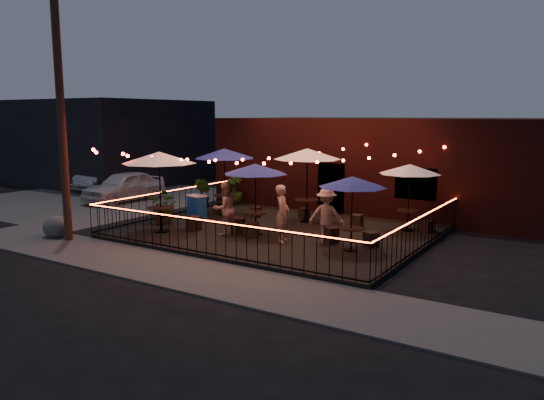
{
  "coord_description": "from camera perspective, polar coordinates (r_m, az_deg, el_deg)",
  "views": [
    {
      "loc": [
        9.56,
        -13.43,
        4.16
      ],
      "look_at": [
        -0.77,
        2.72,
        1.06
      ],
      "focal_mm": 35.0,
      "sensor_mm": 36.0,
      "label": 1
    }
  ],
  "objects": [
    {
      "name": "ground",
      "position": [
        17.0,
        -2.75,
        -4.99
      ],
      "size": [
        110.0,
        110.0,
        0.0
      ],
      "primitive_type": "plane",
      "color": "black",
      "rests_on": "ground"
    },
    {
      "name": "patio",
      "position": [
        18.6,
        0.81,
        -3.5
      ],
      "size": [
        10.0,
        8.0,
        0.15
      ],
      "primitive_type": "cube",
      "color": "black",
      "rests_on": "ground"
    },
    {
      "name": "sidewalk",
      "position": [
        14.56,
        -10.23,
        -7.46
      ],
      "size": [
        18.0,
        2.5,
        0.05
      ],
      "primitive_type": "cube",
      "color": "#44413F",
      "rests_on": "ground"
    },
    {
      "name": "parking_lot",
      "position": [
        28.03,
        -18.22,
        0.2
      ],
      "size": [
        11.0,
        12.0,
        0.02
      ],
      "primitive_type": "cube",
      "color": "#44413F",
      "rests_on": "ground"
    },
    {
      "name": "brick_building",
      "position": [
        25.03,
        12.52,
        4.01
      ],
      "size": [
        14.0,
        8.0,
        4.0
      ],
      "color": "#36100E",
      "rests_on": "ground"
    },
    {
      "name": "background_building",
      "position": [
        35.57,
        -18.33,
        6.04
      ],
      "size": [
        12.0,
        9.0,
        5.0
      ],
      "primitive_type": "cube",
      "color": "black",
      "rests_on": "ground"
    },
    {
      "name": "utility_pole",
      "position": [
        18.47,
        -21.71,
        8.04
      ],
      "size": [
        0.26,
        0.26,
        8.0
      ],
      "primitive_type": "cylinder",
      "color": "#3E2619",
      "rests_on": "ground"
    },
    {
      "name": "fence_front",
      "position": [
        15.3,
        -7.12,
        -4.09
      ],
      "size": [
        10.0,
        0.04,
        1.04
      ],
      "color": "black",
      "rests_on": "patio"
    },
    {
      "name": "fence_left",
      "position": [
        21.5,
        -10.58,
        -0.34
      ],
      "size": [
        0.04,
        8.0,
        1.04
      ],
      "rotation": [
        0.0,
        0.0,
        1.57
      ],
      "color": "black",
      "rests_on": "patio"
    },
    {
      "name": "fence_right",
      "position": [
        16.46,
        15.8,
        -3.43
      ],
      "size": [
        0.04,
        8.0,
        1.04
      ],
      "rotation": [
        0.0,
        0.0,
        1.57
      ],
      "color": "black",
      "rests_on": "patio"
    },
    {
      "name": "festoon_lights",
      "position": [
        18.53,
        -2.32,
        4.09
      ],
      "size": [
        10.02,
        8.72,
        1.32
      ],
      "color": "red",
      "rests_on": "ground"
    },
    {
      "name": "cafe_table_0",
      "position": [
        18.37,
        -12.05,
        4.36
      ],
      "size": [
        2.83,
        2.83,
        2.77
      ],
      "rotation": [
        0.0,
        0.0,
        -0.14
      ],
      "color": "black",
      "rests_on": "patio"
    },
    {
      "name": "cafe_table_1",
      "position": [
        21.06,
        -5.14,
        4.91
      ],
      "size": [
        2.96,
        2.96,
        2.69
      ],
      "rotation": [
        0.0,
        0.0,
        0.25
      ],
      "color": "black",
      "rests_on": "patio"
    },
    {
      "name": "cafe_table_2",
      "position": [
        17.66,
        -1.8,
        3.26
      ],
      "size": [
        2.76,
        2.76,
        2.4
      ],
      "rotation": [
        0.0,
        0.0,
        0.33
      ],
      "color": "black",
      "rests_on": "patio"
    },
    {
      "name": "cafe_table_3",
      "position": [
        19.75,
        3.82,
        4.86
      ],
      "size": [
        3.06,
        3.06,
        2.77
      ],
      "rotation": [
        0.0,
        0.0,
        -0.25
      ],
      "color": "black",
      "rests_on": "patio"
    },
    {
      "name": "cafe_table_4",
      "position": [
        15.62,
        8.65,
        1.82
      ],
      "size": [
        2.49,
        2.49,
        2.23
      ],
      "rotation": [
        0.0,
        0.0,
        0.27
      ],
      "color": "black",
      "rests_on": "patio"
    },
    {
      "name": "cafe_table_5",
      "position": [
        18.78,
        14.61,
        3.14
      ],
      "size": [
        2.36,
        2.36,
        2.33
      ],
      "rotation": [
        0.0,
        0.0,
        0.12
      ],
      "color": "black",
      "rests_on": "patio"
    },
    {
      "name": "bistro_chair_0",
      "position": [
        19.94,
        -11.73,
        -2.02
      ],
      "size": [
        0.38,
        0.38,
        0.41
      ],
      "primitive_type": "cube",
      "rotation": [
        0.0,
        0.0,
        0.1
      ],
      "color": "black",
      "rests_on": "patio"
    },
    {
      "name": "bistro_chair_1",
      "position": [
        18.71,
        -8.42,
        -2.51
      ],
      "size": [
        0.49,
        0.49,
        0.5
      ],
      "primitive_type": "cube",
      "rotation": [
        0.0,
        0.0,
        3.32
      ],
      "color": "black",
      "rests_on": "patio"
    },
    {
      "name": "bistro_chair_2",
      "position": [
        21.76,
        -5.76,
        -0.86
      ],
      "size": [
        0.52,
        0.52,
        0.47
      ],
      "primitive_type": "cube",
      "rotation": [
        0.0,
        0.0,
        -0.39
      ],
      "color": "black",
      "rests_on": "patio"
    },
    {
      "name": "bistro_chair_3",
      "position": [
        20.93,
        -1.76,
        -1.29
      ],
      "size": [
        0.42,
        0.42,
        0.41
      ],
      "primitive_type": "cube",
      "rotation": [
        0.0,
        0.0,
        3.38
      ],
      "color": "black",
      "rests_on": "patio"
    },
    {
      "name": "bistro_chair_4",
      "position": [
        18.21,
        -3.66,
        -2.73
      ],
      "size": [
        0.57,
        0.57,
        0.51
      ],
      "primitive_type": "cube",
      "rotation": [
        0.0,
        0.0,
        0.41
      ],
      "color": "black",
      "rests_on": "patio"
    },
    {
      "name": "bistro_chair_5",
      "position": [
        17.54,
        -2.23,
        -3.24
      ],
      "size": [
        0.49,
        0.49,
        0.48
      ],
      "primitive_type": "cube",
      "rotation": [
        0.0,
        0.0,
        3.38
      ],
      "color": "black",
      "rests_on": "patio"
    },
    {
      "name": "bistro_chair_6",
      "position": [
        20.72,
        3.46,
        -1.43
      ],
      "size": [
        0.44,
        0.44,
        0.4
      ],
      "primitive_type": "cube",
      "rotation": [
        0.0,
        0.0,
        -0.36
      ],
      "color": "black",
      "rests_on": "patio"
    },
    {
      "name": "bistro_chair_7",
      "position": [
        19.71,
        5.73,
        -1.95
      ],
      "size": [
        0.49,
        0.49,
        0.44
      ],
      "primitive_type": "cube",
      "rotation": [
        0.0,
        0.0,
        3.58
      ],
      "color": "black",
      "rests_on": "patio"
    },
    {
      "name": "bistro_chair_8",
      "position": [
        16.85,
        6.27,
        -3.79
      ],
      "size": [
        0.51,
        0.51,
        0.49
      ],
      "primitive_type": "cube",
      "rotation": [
        0.0,
        0.0,
        -0.29
      ],
      "color": "black",
      "rests_on": "patio"
    },
    {
      "name": "bistro_chair_9",
      "position": [
        16.62,
        10.62,
        -4.16
      ],
      "size": [
        0.5,
        0.5,
        0.44
      ],
      "primitive_type": "cube",
      "rotation": [
        0.0,
        0.0,
        2.72
      ],
      "color": "black",
      "rests_on": "patio"
    },
    {
      "name": "bistro_chair_10",
      "position": [
        19.23,
        9.09,
        -2.26
      ],
      "size": [
        0.43,
        0.43,
        0.47
      ],
      "primitive_type": "cube",
      "rotation": [
        0.0,
        0.0,
        0.1
      ],
      "color": "black",
      "rests_on": "patio"
    },
    {
      "name": "bistro_chair_11",
      "position": [
        18.96,
        16.29,
        -2.74
      ],
      "size": [
        0.47,
        0.47,
        0.43
      ],
      "primitive_type": "cube",
      "rotation": [
        0.0,
        0.0,
        2.79
      ],
      "color": "black",
      "rests_on": "patio"
    },
    {
      "name": "patron_a",
      "position": [
        16.78,
        1.12,
        -1.45
      ],
      "size": [
        0.65,
        0.78,
        1.83
      ],
      "primitive_type": "imported",
      "rotation": [
        0.0,
        0.0,
        1.93
      ],
      "color": "#D8AE93",
      "rests_on": "patio"
    },
    {
      "name": "patron_b",
      "position": [
        17.83,
        -5.1,
        -0.93
      ],
      "size": [
        0.95,
        1.05,
        1.78
      ],
      "primitive_type": "imported",
      "rotation": [
        0.0,
        0.0,
        -1.95
      ],
      "color": "tan",
      "rests_on": "patio"
    },
    {
      "name": "patron_c",
      "position": [
        16.72,
        5.88,
        -1.68
      ],
      "size": [
        1.27,
        0.94,
        1.75
      ],
      "primitive_type": "imported",
      "rotation": [
        0.0,
        0.0,
        3.43
      ],
      "color": "tan",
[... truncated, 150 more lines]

